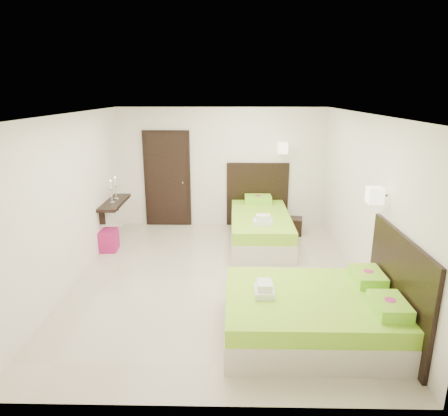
{
  "coord_description": "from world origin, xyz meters",
  "views": [
    {
      "loc": [
        0.22,
        -5.89,
        2.91
      ],
      "look_at": [
        0.1,
        0.3,
        1.1
      ],
      "focal_mm": 32.0,
      "sensor_mm": 36.0,
      "label": 1
    }
  ],
  "objects_px": {
    "bed_double": "(317,312)",
    "nightstand": "(292,226)",
    "ottoman": "(107,240)",
    "bed_single": "(260,225)"
  },
  "relations": [
    {
      "from": "bed_double",
      "to": "nightstand",
      "type": "xyz_separation_m",
      "value": [
        0.23,
        3.68,
        -0.14
      ]
    },
    {
      "from": "ottoman",
      "to": "bed_double",
      "type": "bearing_deg",
      "value": -38.13
    },
    {
      "from": "bed_single",
      "to": "bed_double",
      "type": "bearing_deg",
      "value": -81.45
    },
    {
      "from": "nightstand",
      "to": "ottoman",
      "type": "height_order",
      "value": "ottoman"
    },
    {
      "from": "bed_double",
      "to": "nightstand",
      "type": "height_order",
      "value": "bed_double"
    },
    {
      "from": "nightstand",
      "to": "bed_single",
      "type": "bearing_deg",
      "value": -138.25
    },
    {
      "from": "bed_single",
      "to": "ottoman",
      "type": "xyz_separation_m",
      "value": [
        -2.95,
        -0.54,
        -0.14
      ]
    },
    {
      "from": "bed_double",
      "to": "bed_single",
      "type": "bearing_deg",
      "value": 98.55
    },
    {
      "from": "bed_double",
      "to": "ottoman",
      "type": "height_order",
      "value": "bed_double"
    },
    {
      "from": "nightstand",
      "to": "bed_double",
      "type": "bearing_deg",
      "value": -83.64
    }
  ]
}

